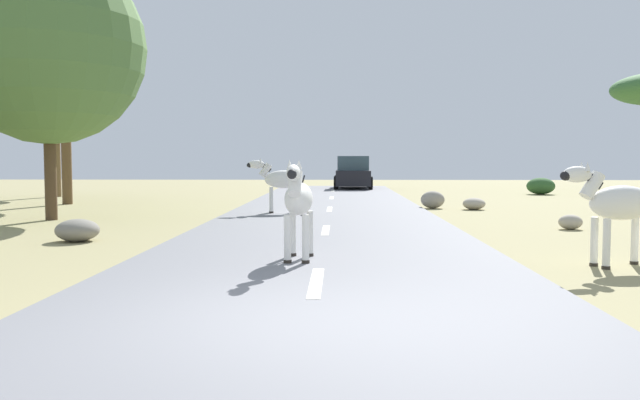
# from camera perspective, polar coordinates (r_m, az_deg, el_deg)

# --- Properties ---
(ground_plane) EXTENTS (90.00, 90.00, 0.00)m
(ground_plane) POSITION_cam_1_polar(r_m,az_deg,el_deg) (6.26, -2.67, -11.22)
(ground_plane) COLOR #998E60
(road) EXTENTS (6.00, 64.00, 0.05)m
(road) POSITION_cam_1_polar(r_m,az_deg,el_deg) (6.24, -0.99, -11.02)
(road) COLOR slate
(road) RESTS_ON ground_plane
(lane_markings) EXTENTS (0.16, 56.00, 0.01)m
(lane_markings) POSITION_cam_1_polar(r_m,az_deg,el_deg) (5.27, -1.51, -13.47)
(lane_markings) COLOR silver
(lane_markings) RESTS_ON road
(zebra_0) EXTENTS (0.47, 1.65, 1.55)m
(zebra_0) POSITION_cam_1_polar(r_m,az_deg,el_deg) (9.85, -1.95, -0.05)
(zebra_0) COLOR silver
(zebra_0) RESTS_ON road
(zebra_1) EXTENTS (1.70, 0.56, 1.60)m
(zebra_1) POSITION_cam_1_polar(r_m,az_deg,el_deg) (18.80, -3.54, 1.78)
(zebra_1) COLOR silver
(zebra_1) RESTS_ON road
(zebra_4) EXTENTS (1.63, 0.72, 1.57)m
(zebra_4) POSITION_cam_1_polar(r_m,az_deg,el_deg) (10.51, 24.83, -0.35)
(zebra_4) COLOR silver
(zebra_4) RESTS_ON ground_plane
(car_0) EXTENTS (2.06, 4.36, 1.74)m
(car_0) POSITION_cam_1_polar(r_m,az_deg,el_deg) (34.71, 2.94, 2.35)
(car_0) COLOR black
(car_0) RESTS_ON road
(tree_2) EXTENTS (5.07, 5.07, 7.07)m
(tree_2) POSITION_cam_1_polar(r_m,az_deg,el_deg) (18.66, -23.05, 12.35)
(tree_2) COLOR #4C3823
(tree_2) RESTS_ON ground_plane
(tree_3) EXTENTS (4.77, 4.77, 5.82)m
(tree_3) POSITION_cam_1_polar(r_m,az_deg,el_deg) (25.01, -21.74, 11.04)
(tree_3) COLOR brown
(tree_3) RESTS_ON ground_plane
(tree_4) EXTENTS (3.16, 3.16, 4.43)m
(tree_4) POSITION_cam_1_polar(r_m,az_deg,el_deg) (30.02, -22.43, 7.54)
(tree_4) COLOR brown
(tree_4) RESTS_ON ground_plane
(bush_2) EXTENTS (1.28, 1.15, 0.77)m
(bush_2) POSITION_cam_1_polar(r_m,az_deg,el_deg) (31.30, 18.99, 1.18)
(bush_2) COLOR #2D5628
(bush_2) RESTS_ON ground_plane
(rock_0) EXTENTS (0.84, 0.85, 0.44)m
(rock_0) POSITION_cam_1_polar(r_m,az_deg,el_deg) (13.46, -20.72, -2.52)
(rock_0) COLOR gray
(rock_0) RESTS_ON ground_plane
(rock_1) EXTENTS (0.72, 0.71, 0.38)m
(rock_1) POSITION_cam_1_polar(r_m,az_deg,el_deg) (21.17, 13.50, -0.32)
(rock_1) COLOR #A89E8C
(rock_1) RESTS_ON ground_plane
(rock_2) EXTENTS (0.54, 0.46, 0.34)m
(rock_2) POSITION_cam_1_polar(r_m,az_deg,el_deg) (15.84, 21.33, -1.83)
(rock_2) COLOR #A89E8C
(rock_2) RESTS_ON ground_plane
(rock_3) EXTENTS (0.78, 0.61, 0.57)m
(rock_3) POSITION_cam_1_polar(r_m,az_deg,el_deg) (21.42, 9.96, 0.02)
(rock_3) COLOR gray
(rock_3) RESTS_ON ground_plane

